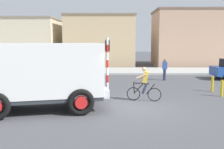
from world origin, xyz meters
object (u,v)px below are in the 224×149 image
at_px(truck_foreground, 41,72).
at_px(pedestrian_near_kerb, 165,69).
at_px(cyclist, 144,84).
at_px(bollard_far, 212,84).
at_px(traffic_light_pole, 107,59).
at_px(bollard_near, 222,88).

relative_size(truck_foreground, pedestrian_near_kerb, 3.60).
distance_m(cyclist, bollard_far, 5.02).
distance_m(traffic_light_pole, pedestrian_near_kerb, 7.48).
height_order(truck_foreground, pedestrian_near_kerb, truck_foreground).
bearing_deg(pedestrian_near_kerb, truck_foreground, -128.66).
bearing_deg(bollard_far, pedestrian_near_kerb, 113.94).
height_order(bollard_near, bollard_far, same).
height_order(truck_foreground, bollard_near, truck_foreground).
height_order(traffic_light_pole, pedestrian_near_kerb, traffic_light_pole).
relative_size(traffic_light_pole, bollard_far, 3.56).
xyz_separation_m(cyclist, bollard_far, (4.33, 2.50, -0.41)).
relative_size(cyclist, pedestrian_near_kerb, 1.06).
relative_size(cyclist, traffic_light_pole, 0.54).
bearing_deg(traffic_light_pole, bollard_far, 14.21).
xyz_separation_m(truck_foreground, traffic_light_pole, (2.81, 2.70, 0.40)).
xyz_separation_m(traffic_light_pole, bollard_far, (6.20, 1.57, -1.62)).
xyz_separation_m(truck_foreground, bollard_near, (9.00, 2.87, -1.22)).
relative_size(traffic_light_pole, pedestrian_near_kerb, 1.98).
xyz_separation_m(truck_foreground, bollard_far, (9.00, 4.27, -1.22)).
bearing_deg(truck_foreground, pedestrian_near_kerb, 51.34).
bearing_deg(traffic_light_pole, pedestrian_near_kerb, 55.25).
xyz_separation_m(pedestrian_near_kerb, bollard_far, (1.99, -4.49, -0.40)).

